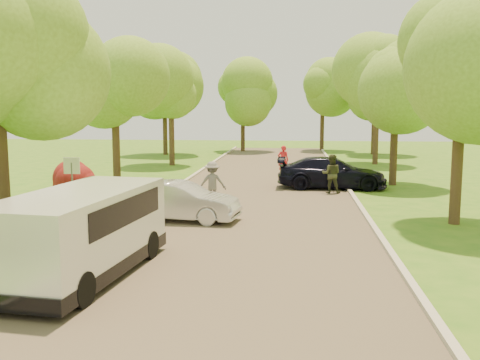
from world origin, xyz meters
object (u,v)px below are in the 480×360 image
at_px(minivan, 82,232).
at_px(person_striped, 283,160).
at_px(silver_sedan, 180,201).
at_px(skateboarder, 212,182).
at_px(person_olive, 331,174).
at_px(street_sign, 72,176).
at_px(dark_sedan, 332,173).
at_px(longboard, 213,204).

bearing_deg(minivan, person_striped, 84.34).
height_order(silver_sedan, person_striped, person_striped).
relative_size(skateboarder, person_olive, 0.93).
xyz_separation_m(street_sign, person_striped, (6.70, 13.56, -0.73)).
xyz_separation_m(dark_sedan, person_olive, (-0.12, -1.50, 0.13)).
bearing_deg(skateboarder, silver_sedan, 69.36).
height_order(minivan, silver_sedan, minivan).
distance_m(minivan, person_olive, 14.15).
distance_m(street_sign, person_striped, 15.14).
relative_size(person_striped, person_olive, 0.96).
xyz_separation_m(skateboarder, person_striped, (2.53, 10.14, -0.09)).
distance_m(minivan, silver_sedan, 6.25).
height_order(silver_sedan, dark_sedan, dark_sedan).
xyz_separation_m(longboard, person_olive, (4.81, 3.61, 0.78)).
bearing_deg(dark_sedan, minivan, 155.68).
relative_size(dark_sedan, skateboarder, 3.14).
bearing_deg(skateboarder, street_sign, 32.01).
bearing_deg(person_olive, street_sign, 42.88).
relative_size(street_sign, longboard, 2.53).
relative_size(longboard, person_striped, 0.51).
bearing_deg(person_olive, longboard, 41.72).
bearing_deg(skateboarder, minivan, 72.81).
distance_m(dark_sedan, person_striped, 5.57).
bearing_deg(silver_sedan, person_striped, -5.99).
bearing_deg(skateboarder, dark_sedan, -141.26).
height_order(street_sign, minivan, street_sign).
bearing_deg(street_sign, dark_sedan, 43.16).
distance_m(street_sign, longboard, 5.59).
bearing_deg(skateboarder, longboard, 180.00).
bearing_deg(silver_sedan, skateboarder, -5.45).
bearing_deg(person_striped, minivan, 73.42).
bearing_deg(dark_sedan, person_olive, 175.89).
xyz_separation_m(dark_sedan, longboard, (-4.93, -5.11, -0.65)).
xyz_separation_m(minivan, dark_sedan, (6.50, 14.14, -0.29)).
bearing_deg(longboard, minivan, 72.81).
distance_m(dark_sedan, skateboarder, 7.10).
distance_m(street_sign, person_olive, 11.43).
relative_size(longboard, skateboarder, 0.53).
xyz_separation_m(minivan, silver_sedan, (0.90, 6.18, -0.37)).
relative_size(street_sign, person_olive, 1.24).
bearing_deg(longboard, person_olive, -150.44).
xyz_separation_m(minivan, person_striped, (4.10, 19.16, -0.20)).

